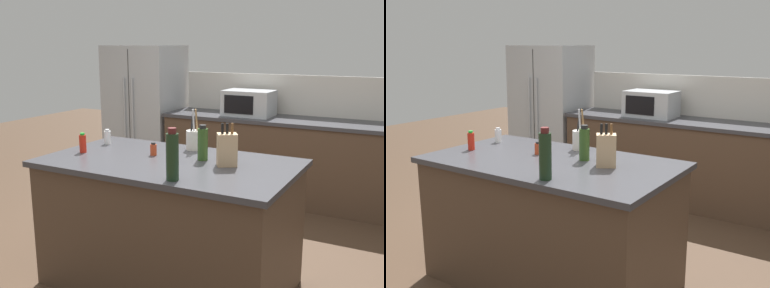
{
  "view_description": "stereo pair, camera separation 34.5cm",
  "coord_description": "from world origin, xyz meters",
  "views": [
    {
      "loc": [
        1.58,
        -2.63,
        1.73
      ],
      "look_at": [
        0.0,
        0.35,
        0.99
      ],
      "focal_mm": 42.0,
      "sensor_mm": 36.0,
      "label": 1
    },
    {
      "loc": [
        1.87,
        -2.45,
        1.73
      ],
      "look_at": [
        0.0,
        0.35,
        0.99
      ],
      "focal_mm": 42.0,
      "sensor_mm": 36.0,
      "label": 2
    }
  ],
  "objects": [
    {
      "name": "knife_block",
      "position": [
        0.42,
        0.06,
        1.05
      ],
      "size": [
        0.16,
        0.15,
        0.29
      ],
      "rotation": [
        0.0,
        0.0,
        0.55
      ],
      "color": "tan",
      "rests_on": "kitchen_island"
    },
    {
      "name": "salt_shaker",
      "position": [
        -0.72,
        0.23,
        1.0
      ],
      "size": [
        0.06,
        0.06,
        0.12
      ],
      "color": "silver",
      "rests_on": "kitchen_island"
    },
    {
      "name": "kitchen_island",
      "position": [
        0.0,
        0.0,
        0.47
      ],
      "size": [
        1.78,
        1.01,
        0.94
      ],
      "color": "#4C3828",
      "rests_on": "ground_plane"
    },
    {
      "name": "utensil_crock",
      "position": [
        0.0,
        0.38,
        1.02
      ],
      "size": [
        0.12,
        0.12,
        0.32
      ],
      "color": "beige",
      "rests_on": "kitchen_island"
    },
    {
      "name": "wine_bottle",
      "position": [
        0.26,
        -0.4,
        1.09
      ],
      "size": [
        0.08,
        0.08,
        0.32
      ],
      "color": "black",
      "rests_on": "kitchen_island"
    },
    {
      "name": "back_counter_run",
      "position": [
        0.3,
        2.2,
        0.47
      ],
      "size": [
        3.02,
        0.66,
        0.94
      ],
      "color": "#4C3828",
      "rests_on": "ground_plane"
    },
    {
      "name": "refrigerator",
      "position": [
        -1.7,
        2.25,
        0.87
      ],
      "size": [
        0.89,
        0.75,
        1.73
      ],
      "color": "#ADB2B7",
      "rests_on": "ground_plane"
    },
    {
      "name": "spice_jar_paprika",
      "position": [
        -0.18,
        0.08,
        0.98
      ],
      "size": [
        0.05,
        0.05,
        0.1
      ],
      "color": "#B73D1E",
      "rests_on": "kitchen_island"
    },
    {
      "name": "hot_sauce_bottle",
      "position": [
        -0.7,
        -0.09,
        1.01
      ],
      "size": [
        0.05,
        0.05,
        0.15
      ],
      "color": "red",
      "rests_on": "kitchen_island"
    },
    {
      "name": "wall_backsplash",
      "position": [
        0.3,
        2.52,
        1.17
      ],
      "size": [
        2.98,
        0.03,
        0.46
      ],
      "primitive_type": "cube",
      "color": "beige",
      "rests_on": "back_counter_run"
    },
    {
      "name": "ground_plane",
      "position": [
        0.0,
        0.0,
        0.0
      ],
      "size": [
        14.0,
        14.0,
        0.0
      ],
      "primitive_type": "plane",
      "color": "#473323"
    },
    {
      "name": "microwave",
      "position": [
        -0.24,
        2.2,
        1.09
      ],
      "size": [
        0.55,
        0.39,
        0.29
      ],
      "color": "#ADB2B7",
      "rests_on": "back_counter_run"
    },
    {
      "name": "olive_oil_bottle",
      "position": [
        0.21,
        0.12,
        1.06
      ],
      "size": [
        0.07,
        0.07,
        0.25
      ],
      "color": "#2D4C1E",
      "rests_on": "kitchen_island"
    }
  ]
}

